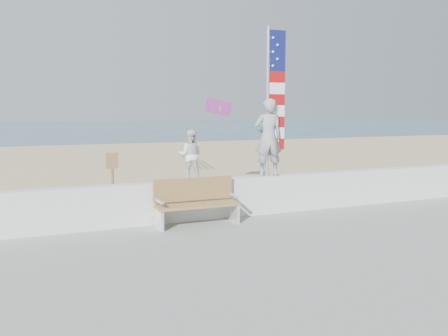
{
  "coord_description": "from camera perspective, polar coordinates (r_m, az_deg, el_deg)",
  "views": [
    {
      "loc": [
        -3.94,
        -7.96,
        2.64
      ],
      "look_at": [
        0.2,
        1.8,
        1.35
      ],
      "focal_mm": 38.0,
      "sensor_mm": 36.0,
      "label": 1
    }
  ],
  "objects": [
    {
      "name": "ground",
      "position": [
        9.27,
        3.25,
        -9.63
      ],
      "size": [
        220.0,
        220.0,
        0.0
      ],
      "primitive_type": "plane",
      "color": "#335566",
      "rests_on": "ground"
    },
    {
      "name": "sand",
      "position": [
        17.61,
        -9.79,
        -1.66
      ],
      "size": [
        90.0,
        40.0,
        0.08
      ],
      "primitive_type": "cube",
      "color": "tan",
      "rests_on": "ground"
    },
    {
      "name": "boardwalk",
      "position": [
        6.12,
        20.87,
        -17.73
      ],
      "size": [
        50.0,
        12.4,
        0.1
      ],
      "primitive_type": "cube",
      "color": "gray",
      "rests_on": "sand"
    },
    {
      "name": "seawall",
      "position": [
        10.9,
        -1.38,
        -3.69
      ],
      "size": [
        30.0,
        0.35,
        0.9
      ],
      "primitive_type": "cube",
      "color": "silver",
      "rests_on": "boardwalk"
    },
    {
      "name": "adult",
      "position": [
        11.33,
        5.34,
        3.66
      ],
      "size": [
        0.75,
        0.58,
        1.84
      ],
      "primitive_type": "imported",
      "rotation": [
        0.0,
        0.0,
        2.91
      ],
      "color": "gray",
      "rests_on": "seawall"
    },
    {
      "name": "child",
      "position": [
        10.58,
        -4.06,
        1.55
      ],
      "size": [
        0.68,
        0.62,
        1.14
      ],
      "primitive_type": "imported",
      "rotation": [
        0.0,
        0.0,
        2.72
      ],
      "color": "silver",
      "rests_on": "seawall"
    },
    {
      "name": "bench",
      "position": [
        10.28,
        -3.36,
        -4.02
      ],
      "size": [
        1.8,
        0.57,
        1.0
      ],
      "color": "#9C7744",
      "rests_on": "boardwalk"
    },
    {
      "name": "flag",
      "position": [
        11.37,
        5.84,
        8.68
      ],
      "size": [
        0.5,
        0.08,
        3.5
      ],
      "color": "silver",
      "rests_on": "seawall"
    },
    {
      "name": "parafoil_kite",
      "position": [
        15.29,
        -0.56,
        7.31
      ],
      "size": [
        0.89,
        0.39,
        0.59
      ],
      "color": "red",
      "rests_on": "ground"
    },
    {
      "name": "sign",
      "position": [
        12.81,
        -13.27,
        -0.86
      ],
      "size": [
        0.32,
        0.07,
        1.46
      ],
      "color": "brown",
      "rests_on": "sand"
    }
  ]
}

